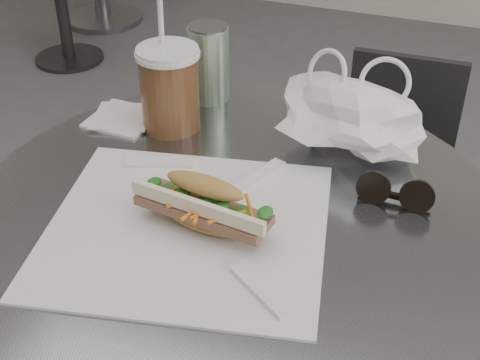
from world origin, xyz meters
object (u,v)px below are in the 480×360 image
(sunglasses, at_px, (395,194))
(chair_far, at_px, (384,209))
(banh_mi, at_px, (204,205))
(iced_coffee, at_px, (169,87))
(bg_chair, at_px, (54,0))
(drink_can, at_px, (209,63))
(cafe_table, at_px, (236,340))

(sunglasses, bearing_deg, chair_far, 96.53)
(banh_mi, height_order, sunglasses, banh_mi)
(banh_mi, relative_size, iced_coffee, 0.78)
(bg_chair, relative_size, iced_coffee, 2.20)
(bg_chair, height_order, drink_can, drink_can)
(cafe_table, distance_m, iced_coffee, 0.43)
(banh_mi, height_order, drink_can, drink_can)
(bg_chair, height_order, sunglasses, sunglasses)
(cafe_table, bearing_deg, chair_far, 78.71)
(drink_can, bearing_deg, cafe_table, -60.57)
(chair_far, distance_m, banh_mi, 0.90)
(banh_mi, xyz_separation_m, iced_coffee, (-0.16, 0.23, 0.03))
(bg_chair, bearing_deg, cafe_table, -29.54)
(banh_mi, bearing_deg, bg_chair, 138.19)
(bg_chair, xyz_separation_m, sunglasses, (1.72, -1.60, 0.46))
(cafe_table, distance_m, drink_can, 0.47)
(cafe_table, height_order, banh_mi, banh_mi)
(drink_can, bearing_deg, sunglasses, -29.18)
(banh_mi, distance_m, sunglasses, 0.27)
(chair_far, distance_m, drink_can, 0.71)
(chair_far, height_order, bg_chair, bg_chair)
(iced_coffee, distance_m, sunglasses, 0.40)
(cafe_table, height_order, drink_can, drink_can)
(cafe_table, height_order, sunglasses, sunglasses)
(chair_far, bearing_deg, drink_can, 51.50)
(cafe_table, height_order, bg_chair, cafe_table)
(banh_mi, relative_size, drink_can, 1.72)
(chair_far, distance_m, sunglasses, 0.76)
(bg_chair, xyz_separation_m, iced_coffee, (1.33, -1.51, 0.52))
(banh_mi, height_order, iced_coffee, iced_coffee)
(iced_coffee, relative_size, drink_can, 2.20)
(banh_mi, bearing_deg, drink_can, 119.73)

